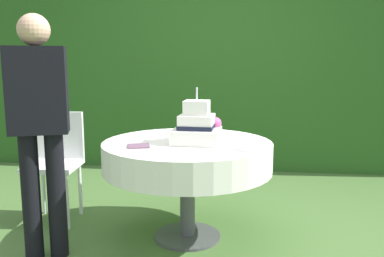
# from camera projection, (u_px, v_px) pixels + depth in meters

# --- Properties ---
(ground_plane) EXTENTS (20.00, 20.00, 0.00)m
(ground_plane) POSITION_uv_depth(u_px,v_px,m) (188.00, 237.00, 3.04)
(ground_plane) COLOR #476B33
(foliage_hedge) EXTENTS (6.91, 0.46, 2.44)m
(foliage_hedge) POSITION_uv_depth(u_px,v_px,m) (212.00, 69.00, 4.99)
(foliage_hedge) COLOR #28561E
(foliage_hedge) RESTS_ON ground_plane
(cake_table) EXTENTS (1.23, 1.23, 0.73)m
(cake_table) POSITION_uv_depth(u_px,v_px,m) (187.00, 156.00, 2.94)
(cake_table) COLOR #4C4C51
(cake_table) RESTS_ON ground_plane
(wedding_cake) EXTENTS (0.34, 0.34, 0.40)m
(wedding_cake) POSITION_uv_depth(u_px,v_px,m) (197.00, 127.00, 2.86)
(wedding_cake) COLOR white
(wedding_cake) RESTS_ON cake_table
(serving_plate_near) EXTENTS (0.12, 0.12, 0.01)m
(serving_plate_near) POSITION_uv_depth(u_px,v_px,m) (223.00, 133.00, 3.24)
(serving_plate_near) COLOR white
(serving_plate_near) RESTS_ON cake_table
(serving_plate_far) EXTENTS (0.12, 0.12, 0.01)m
(serving_plate_far) POSITION_uv_depth(u_px,v_px,m) (175.00, 131.00, 3.33)
(serving_plate_far) COLOR white
(serving_plate_far) RESTS_ON cake_table
(serving_plate_left) EXTENTS (0.11, 0.11, 0.01)m
(serving_plate_left) POSITION_uv_depth(u_px,v_px,m) (256.00, 144.00, 2.79)
(serving_plate_left) COLOR white
(serving_plate_left) RESTS_ON cake_table
(serving_plate_right) EXTENTS (0.14, 0.14, 0.01)m
(serving_plate_right) POSITION_uv_depth(u_px,v_px,m) (247.00, 149.00, 2.64)
(serving_plate_right) COLOR white
(serving_plate_right) RESTS_ON cake_table
(napkin_stack) EXTENTS (0.19, 0.19, 0.01)m
(napkin_stack) POSITION_uv_depth(u_px,v_px,m) (138.00, 146.00, 2.74)
(napkin_stack) COLOR #6B4C60
(napkin_stack) RESTS_ON cake_table
(garden_chair) EXTENTS (0.43, 0.43, 0.89)m
(garden_chair) POSITION_uv_depth(u_px,v_px,m) (56.00, 155.00, 3.34)
(garden_chair) COLOR white
(garden_chair) RESTS_ON ground_plane
(standing_person) EXTENTS (0.41, 0.31, 1.60)m
(standing_person) POSITION_uv_depth(u_px,v_px,m) (39.00, 121.00, 2.59)
(standing_person) COLOR black
(standing_person) RESTS_ON ground_plane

